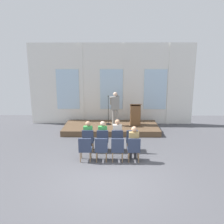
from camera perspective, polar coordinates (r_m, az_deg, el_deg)
name	(u,v)px	position (r m, az deg, el deg)	size (l,w,h in m)	color
ground_plane	(109,177)	(7.89, -0.81, -15.57)	(16.40, 16.40, 0.00)	#4C4C51
rear_partition	(112,85)	(13.29, 0.02, 6.62)	(9.26, 0.14, 4.55)	silver
stage_platform	(111,128)	(12.39, -0.22, -3.88)	(4.91, 2.15, 0.29)	brown
speaker	(115,106)	(12.08, 0.77, 1.42)	(0.51, 0.69, 1.77)	gray
mic_stand	(108,118)	(12.42, -0.89, -1.53)	(0.28, 0.28, 1.55)	black
lectern	(135,115)	(12.38, 5.68, -0.62)	(0.60, 0.48, 1.16)	brown
chair_r0_c0	(88,139)	(9.68, -5.82, -6.54)	(0.46, 0.44, 0.94)	olive
audience_r0_c0	(88,134)	(9.70, -5.79, -5.39)	(0.36, 0.39, 1.28)	#2D2D33
chair_r0_c1	(103,139)	(9.63, -2.27, -6.58)	(0.46, 0.44, 0.94)	olive
audience_r0_c1	(103,134)	(9.65, -2.26, -5.42)	(0.36, 0.39, 1.28)	#2D2D33
chair_r0_c2	(117,139)	(9.62, 1.30, -6.60)	(0.46, 0.44, 0.94)	olive
audience_r0_c2	(117,133)	(9.62, 1.30, -5.25)	(0.36, 0.39, 1.35)	#2D2D33
chair_r0_c3	(132,139)	(9.64, 4.86, -6.59)	(0.46, 0.44, 0.94)	olive
chair_r1_c0	(85,148)	(8.79, -6.53, -8.66)	(0.46, 0.44, 0.94)	olive
chair_r1_c1	(101,148)	(8.73, -2.60, -8.72)	(0.46, 0.44, 0.94)	olive
chair_r1_c2	(118,148)	(8.72, 1.36, -8.75)	(0.46, 0.44, 0.94)	olive
chair_r1_c3	(134,148)	(8.75, 5.31, -8.73)	(0.46, 0.44, 0.94)	olive
audience_r1_c3	(134,142)	(8.75, 5.30, -7.24)	(0.36, 0.39, 1.35)	#2D2D33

